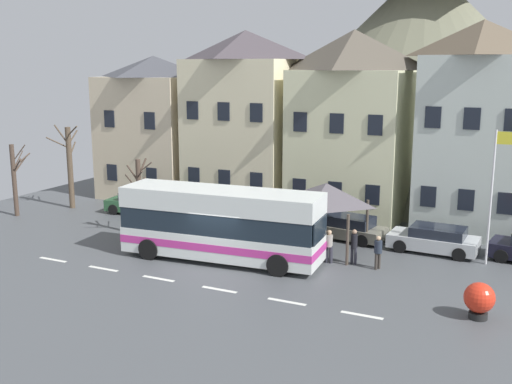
# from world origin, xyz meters

# --- Properties ---
(ground_plane) EXTENTS (40.00, 60.00, 0.07)m
(ground_plane) POSITION_xyz_m (0.00, -0.00, -0.03)
(ground_plane) COLOR #4A4D51
(townhouse_00) EXTENTS (6.40, 5.85, 9.64)m
(townhouse_00) POSITION_xyz_m (-11.35, 11.89, 4.82)
(townhouse_00) COLOR beige
(townhouse_00) RESTS_ON ground_plane
(townhouse_01) EXTENTS (6.48, 5.93, 11.16)m
(townhouse_01) POSITION_xyz_m (-4.39, 11.93, 5.58)
(townhouse_01) COLOR beige
(townhouse_01) RESTS_ON ground_plane
(townhouse_02) EXTENTS (6.43, 5.70, 11.03)m
(townhouse_02) POSITION_xyz_m (2.66, 11.82, 5.51)
(townhouse_02) COLOR beige
(townhouse_02) RESTS_ON ground_plane
(townhouse_03) EXTENTS (5.67, 5.25, 11.36)m
(townhouse_03) POSITION_xyz_m (9.66, 11.59, 5.68)
(townhouse_03) COLOR silver
(townhouse_03) RESTS_ON ground_plane
(hilltop_castle) EXTENTS (35.69, 35.69, 26.20)m
(hilltop_castle) POSITION_xyz_m (3.19, 29.36, 9.00)
(hilltop_castle) COLOR #6B6C56
(hilltop_castle) RESTS_ON ground_plane
(transit_bus) EXTENTS (9.71, 3.22, 3.39)m
(transit_bus) POSITION_xyz_m (-0.28, 1.13, 1.71)
(transit_bus) COLOR silver
(transit_bus) RESTS_ON ground_plane
(bus_shelter) EXTENTS (3.60, 3.60, 3.42)m
(bus_shelter) POSITION_xyz_m (3.64, 4.61, 2.89)
(bus_shelter) COLOR #473D33
(bus_shelter) RESTS_ON ground_plane
(parked_car_01) EXTENTS (4.06, 2.29, 1.35)m
(parked_car_01) POSITION_xyz_m (-9.29, 6.98, 0.67)
(parked_car_01) COLOR #2B5735
(parked_car_01) RESTS_ON ground_plane
(parked_car_02) EXTENTS (4.31, 2.16, 1.30)m
(parked_car_02) POSITION_xyz_m (8.56, 6.73, 0.64)
(parked_car_02) COLOR silver
(parked_car_02) RESTS_ON ground_plane
(parked_car_03) EXTENTS (4.60, 2.30, 1.40)m
(parked_car_03) POSITION_xyz_m (-4.80, 6.72, 0.68)
(parked_car_03) COLOR silver
(parked_car_03) RESTS_ON ground_plane
(parked_car_04) EXTENTS (4.57, 2.34, 1.29)m
(parked_car_04) POSITION_xyz_m (3.90, 7.03, 0.63)
(parked_car_04) COLOR slate
(parked_car_04) RESTS_ON ground_plane
(pedestrian_00) EXTENTS (0.35, 0.35, 1.55)m
(pedestrian_00) POSITION_xyz_m (6.70, 2.99, 0.91)
(pedestrian_00) COLOR #38332D
(pedestrian_00) RESTS_ON ground_plane
(pedestrian_01) EXTENTS (0.38, 0.34, 1.58)m
(pedestrian_01) POSITION_xyz_m (4.42, 2.90, 0.85)
(pedestrian_01) COLOR #2D2D38
(pedestrian_01) RESTS_ON ground_plane
(pedestrian_02) EXTENTS (0.31, 0.30, 1.65)m
(pedestrian_02) POSITION_xyz_m (5.52, 3.23, 0.95)
(pedestrian_02) COLOR #2D2D38
(pedestrian_02) RESTS_ON ground_plane
(public_bench) EXTENTS (1.43, 0.48, 0.87)m
(public_bench) POSITION_xyz_m (2.11, 7.09, 0.47)
(public_bench) COLOR #33473D
(public_bench) RESTS_ON ground_plane
(flagpole) EXTENTS (0.95, 0.10, 6.23)m
(flagpole) POSITION_xyz_m (11.14, 5.85, 3.65)
(flagpole) COLOR silver
(flagpole) RESTS_ON ground_plane
(harbour_buoy) EXTENTS (1.11, 1.11, 1.36)m
(harbour_buoy) POSITION_xyz_m (11.39, -0.79, 0.75)
(harbour_buoy) COLOR black
(harbour_buoy) RESTS_ON ground_plane
(bare_tree_00) EXTENTS (1.05, 1.68, 4.39)m
(bare_tree_00) POSITION_xyz_m (-15.68, 3.26, 2.33)
(bare_tree_00) COLOR #47382D
(bare_tree_00) RESTS_ON ground_plane
(bare_tree_01) EXTENTS (1.45, 1.88, 4.14)m
(bare_tree_01) POSITION_xyz_m (-6.35, 3.04, 2.23)
(bare_tree_01) COLOR #47382D
(bare_tree_01) RESTS_ON ground_plane
(bare_tree_02) EXTENTS (2.24, 1.95, 5.40)m
(bare_tree_02) POSITION_xyz_m (-14.10, 6.28, 2.76)
(bare_tree_02) COLOR brown
(bare_tree_02) RESTS_ON ground_plane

